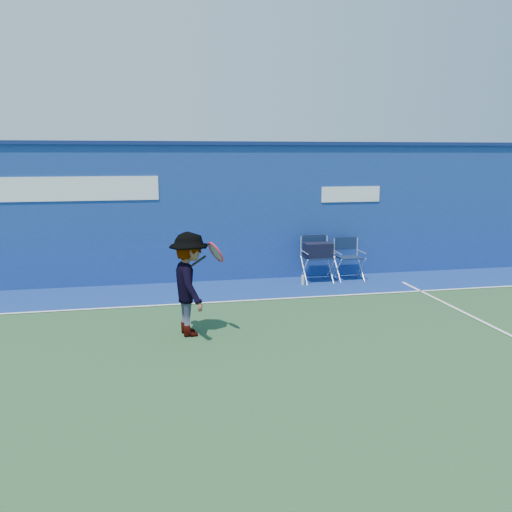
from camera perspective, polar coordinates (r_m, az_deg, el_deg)
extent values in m
plane|color=#284B28|center=(7.42, -2.72, -11.57)|extent=(80.00, 80.00, 0.00)
cube|color=navy|center=(12.10, -6.62, 4.41)|extent=(24.00, 0.40, 3.00)
cube|color=navy|center=(12.04, -6.78, 11.72)|extent=(24.00, 0.50, 0.08)
cube|color=white|center=(11.96, -21.15, 6.58)|extent=(4.50, 0.02, 0.50)
cube|color=white|center=(12.69, 9.94, 6.42)|extent=(1.40, 0.02, 0.35)
cube|color=navy|center=(11.29, -5.96, -3.75)|extent=(24.00, 1.80, 0.01)
cube|color=white|center=(10.42, -5.46, -4.93)|extent=(24.00, 0.06, 0.01)
cube|color=#101F3E|center=(12.06, 6.49, -0.16)|extent=(0.54, 0.45, 0.03)
cube|color=silver|center=(12.27, 6.12, 1.08)|extent=(0.61, 0.03, 0.44)
cube|color=#101F3E|center=(12.25, 6.13, 1.49)|extent=(0.54, 0.03, 0.31)
cube|color=black|center=(12.00, 6.55, 0.59)|extent=(0.61, 0.35, 0.33)
cube|color=#101F3E|center=(12.25, 6.14, 1.69)|extent=(0.44, 0.07, 0.24)
cube|color=#101F3E|center=(12.38, 9.81, -0.16)|extent=(0.50, 0.42, 0.03)
cube|color=silver|center=(12.57, 9.43, 0.96)|extent=(0.56, 0.02, 0.41)
cube|color=#101F3E|center=(12.56, 9.44, 1.33)|extent=(0.50, 0.03, 0.29)
cylinder|color=silver|center=(11.83, 4.95, -2.54)|extent=(0.07, 0.07, 0.22)
imported|color=#EA4738|center=(8.50, -7.00, -2.96)|extent=(0.75, 1.13, 1.63)
torus|color=red|center=(8.32, -4.26, 0.41)|extent=(0.31, 0.41, 0.34)
cylinder|color=gray|center=(8.32, -4.26, 0.41)|extent=(0.24, 0.34, 0.28)
cylinder|color=black|center=(8.40, -6.25, -0.65)|extent=(0.31, 0.13, 0.20)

